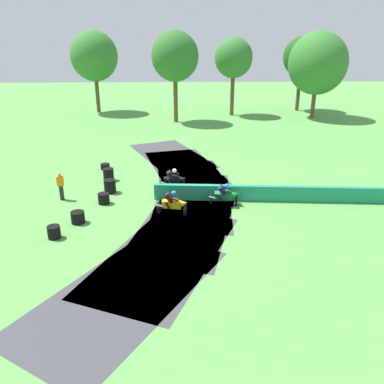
{
  "coord_description": "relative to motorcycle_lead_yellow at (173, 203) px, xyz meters",
  "views": [
    {
      "loc": [
        -0.88,
        -20.73,
        8.75
      ],
      "look_at": [
        -0.18,
        -1.08,
        0.9
      ],
      "focal_mm": 36.96,
      "sensor_mm": 36.0,
      "label": 1
    }
  ],
  "objects": [
    {
      "name": "ground_plane",
      "position": [
        1.2,
        2.01,
        -0.66
      ],
      "size": [
        120.0,
        120.0,
        0.0
      ],
      "primitive_type": "plane",
      "color": "#569947"
    },
    {
      "name": "track_asphalt",
      "position": [
        0.18,
        2.1,
        -0.66
      ],
      "size": [
        9.47,
        26.99,
        0.01
      ],
      "color": "#3D3D42",
      "rests_on": "ground"
    },
    {
      "name": "safety_barrier",
      "position": [
        6.61,
        1.57,
        -0.21
      ],
      "size": [
        15.4,
        1.56,
        0.9
      ],
      "primitive_type": "cube",
      "rotation": [
        0.0,
        0.0,
        -1.65
      ],
      "color": "#1E8466",
      "rests_on": "ground"
    },
    {
      "name": "motorcycle_lead_yellow",
      "position": [
        0.0,
        0.0,
        0.0
      ],
      "size": [
        1.71,
        0.97,
        1.42
      ],
      "color": "black",
      "rests_on": "ground"
    },
    {
      "name": "motorcycle_chase_green",
      "position": [
        2.83,
        1.16,
        -0.03
      ],
      "size": [
        1.7,
        0.93,
        1.43
      ],
      "color": "black",
      "rests_on": "ground"
    },
    {
      "name": "motorcycle_trailing_black",
      "position": [
        -0.01,
        3.61,
        -0.01
      ],
      "size": [
        1.68,
        0.73,
        1.43
      ],
      "color": "black",
      "rests_on": "ground"
    },
    {
      "name": "tire_stack_near",
      "position": [
        -5.47,
        -2.31,
        -0.36
      ],
      "size": [
        0.59,
        0.59,
        0.6
      ],
      "color": "black",
      "rests_on": "ground"
    },
    {
      "name": "tire_stack_mid_a",
      "position": [
        -4.74,
        -0.76,
        -0.36
      ],
      "size": [
        0.68,
        0.68,
        0.6
      ],
      "color": "black",
      "rests_on": "ground"
    },
    {
      "name": "tire_stack_mid_b",
      "position": [
        -3.86,
        1.64,
        -0.36
      ],
      "size": [
        0.62,
        0.62,
        0.6
      ],
      "color": "black",
      "rests_on": "ground"
    },
    {
      "name": "tire_stack_far",
      "position": [
        -3.78,
        3.28,
        -0.26
      ],
      "size": [
        0.69,
        0.69,
        0.8
      ],
      "color": "black",
      "rests_on": "ground"
    },
    {
      "name": "tire_stack_extra_a",
      "position": [
        -4.2,
        5.4,
        -0.26
      ],
      "size": [
        0.67,
        0.67,
        0.8
      ],
      "color": "black",
      "rests_on": "ground"
    },
    {
      "name": "tire_stack_extra_b",
      "position": [
        -4.81,
        7.69,
        -0.46
      ],
      "size": [
        0.63,
        0.63,
        0.4
      ],
      "color": "black",
      "rests_on": "ground"
    },
    {
      "name": "track_marshal",
      "position": [
        -6.33,
        2.27,
        0.16
      ],
      "size": [
        0.34,
        0.24,
        1.63
      ],
      "color": "#232328",
      "rests_on": "ground"
    },
    {
      "name": "tree_far_left",
      "position": [
        0.08,
        23.64,
        6.01
      ],
      "size": [
        4.79,
        4.79,
        9.22
      ],
      "color": "brown",
      "rests_on": "ground"
    },
    {
      "name": "tree_far_right",
      "position": [
        15.05,
        30.1,
        5.6
      ],
      "size": [
        4.36,
        4.36,
        8.59
      ],
      "color": "brown",
      "rests_on": "ground"
    },
    {
      "name": "tree_mid_rise",
      "position": [
        6.56,
        27.31,
        5.65
      ],
      "size": [
        4.2,
        4.2,
        8.57
      ],
      "color": "brown",
      "rests_on": "ground"
    },
    {
      "name": "tree_behind_barrier",
      "position": [
        15.5,
        25.55,
        5.2
      ],
      "size": [
        6.33,
        6.33,
        9.19
      ],
      "color": "brown",
      "rests_on": "ground"
    },
    {
      "name": "tree_distant",
      "position": [
        -9.25,
        29.59,
        5.77
      ],
      "size": [
        5.38,
        5.38,
        9.28
      ],
      "color": "brown",
      "rests_on": "ground"
    }
  ]
}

